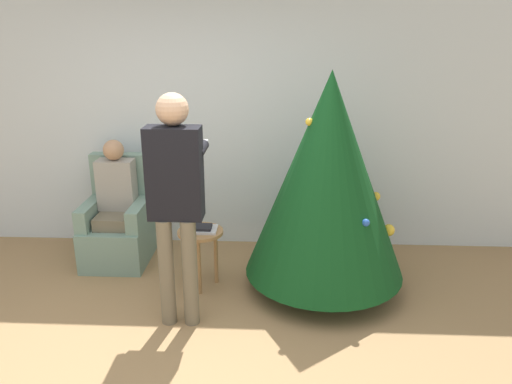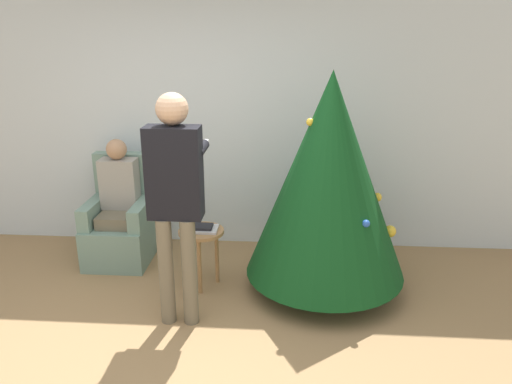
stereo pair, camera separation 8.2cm
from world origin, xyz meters
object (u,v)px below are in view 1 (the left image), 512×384
object	(u,v)px
christmas_tree	(327,176)
armchair	(119,226)
person_seated	(115,197)
person_standing	(175,190)
side_stool	(201,240)

from	to	relation	value
christmas_tree	armchair	world-z (taller)	christmas_tree
christmas_tree	person_seated	xyz separation A→B (m)	(-2.01, 0.48, -0.39)
armchair	person_standing	world-z (taller)	person_standing
person_seated	person_standing	size ratio (longest dim) A/B	0.67
person_seated	armchair	bearing A→B (deg)	90.00
christmas_tree	armchair	bearing A→B (deg)	165.79
armchair	person_seated	world-z (taller)	person_seated
side_stool	person_seated	bearing A→B (deg)	151.17
armchair	person_seated	distance (m)	0.32
christmas_tree	person_seated	size ratio (longest dim) A/B	1.58
armchair	person_standing	xyz separation A→B (m)	(0.83, -1.08, 0.75)
armchair	person_seated	size ratio (longest dim) A/B	0.85
christmas_tree	side_stool	size ratio (longest dim) A/B	3.54
person_standing	christmas_tree	bearing A→B (deg)	25.54
person_seated	side_stool	world-z (taller)	person_seated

